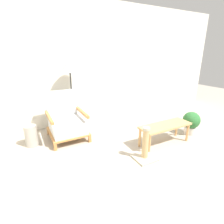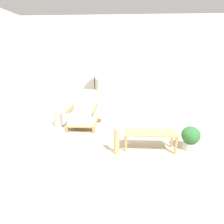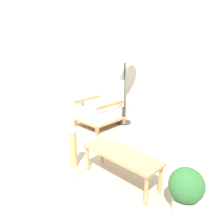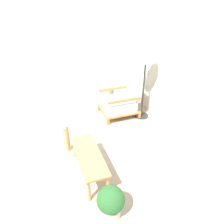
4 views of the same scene
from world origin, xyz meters
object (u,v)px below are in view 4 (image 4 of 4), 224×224
(armchair, at_px, (121,101))
(coffee_table, at_px, (89,157))
(scratching_post, at_px, (67,143))
(floor_lamp, at_px, (146,59))
(potted_plant, at_px, (111,202))
(vase, at_px, (109,94))

(armchair, xyz_separation_m, coffee_table, (1.51, -1.11, 0.00))
(armchair, distance_m, scratching_post, 1.61)
(floor_lamp, relative_size, potted_plant, 3.10)
(armchair, relative_size, potted_plant, 1.89)
(coffee_table, height_order, vase, vase)
(floor_lamp, distance_m, potted_plant, 2.69)
(floor_lamp, distance_m, scratching_post, 2.13)
(potted_plant, bearing_deg, scratching_post, -168.65)
(coffee_table, xyz_separation_m, vase, (-2.16, 1.07, -0.13))
(potted_plant, relative_size, scratching_post, 0.87)
(scratching_post, bearing_deg, potted_plant, 11.35)
(potted_plant, bearing_deg, coffee_table, -175.85)
(potted_plant, bearing_deg, floor_lamp, 144.63)
(armchair, relative_size, scratching_post, 1.64)
(coffee_table, bearing_deg, potted_plant, 4.15)
(floor_lamp, relative_size, scratching_post, 2.69)
(floor_lamp, xyz_separation_m, coffee_table, (1.26, -1.50, -0.94))
(floor_lamp, height_order, scratching_post, floor_lamp)
(vase, distance_m, potted_plant, 3.11)
(potted_plant, bearing_deg, vase, 160.91)
(vase, bearing_deg, armchair, 3.17)
(coffee_table, bearing_deg, armchair, 143.65)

